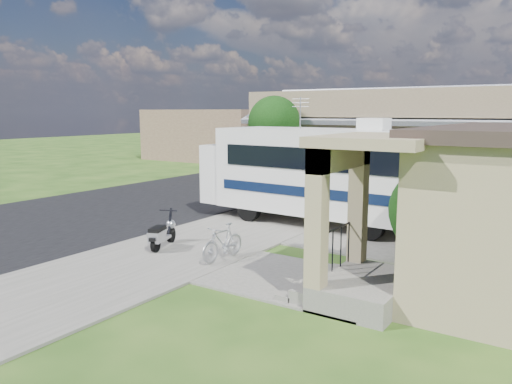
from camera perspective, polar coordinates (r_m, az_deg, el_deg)
The scene contains 18 objects.
ground at distance 14.01m, azimuth -3.97°, elevation -6.81°, with size 120.00×120.00×0.00m, color #1C4011.
street_slab at distance 26.25m, azimuth -3.71°, elevation 0.74°, with size 9.00×80.00×0.02m, color black.
sidewalk_slab at distance 22.95m, azimuth 9.33°, elevation -0.53°, with size 4.00×80.00×0.06m, color #5D5B54.
driveway_slab at distance 17.03m, azimuth 9.39°, elevation -3.94°, with size 7.00×6.00×0.05m, color #5D5B54.
walk_slab at distance 11.64m, azimuth 4.95°, elevation -10.06°, with size 4.00×3.00×0.05m, color #5D5B54.
warehouse at distance 26.04m, azimuth 15.06°, elevation 4.76°, with size 12.50×8.40×5.04m.
distant_bldg_far at distance 41.31m, azimuth -4.20°, elevation 6.59°, with size 10.00×8.00×4.00m, color brown.
distant_bldg_near at distance 50.39m, azimuth 6.06°, elevation 6.57°, with size 8.00×7.00×3.20m, color brown.
street_tree_a at distance 23.05m, azimuth 2.37°, elevation 7.67°, with size 2.44×2.40×4.58m.
street_tree_b at distance 32.02m, azimuth 11.76°, elevation 8.17°, with size 2.44×2.40×4.73m.
street_tree_c at distance 40.52m, azimuth 16.54°, elevation 7.75°, with size 2.44×2.40×4.42m.
motorhome at distance 17.15m, azimuth 7.16°, elevation 2.38°, with size 8.47×2.99×4.29m.
shrub at distance 13.07m, azimuth 20.12°, elevation -1.64°, with size 2.43×2.32×2.99m.
scooter at distance 14.28m, azimuth -10.72°, elevation -4.75°, with size 0.79×1.49×1.01m.
bicycle at distance 12.95m, azimuth -3.82°, elevation -6.00°, with size 0.44×1.55×0.93m, color #ABACB3.
pickup_truck at distance 28.23m, azimuth 3.16°, elevation 2.89°, with size 2.53×5.50×1.53m, color silver.
van at distance 34.73m, azimuth 8.05°, elevation 4.31°, with size 2.68×6.60×1.92m, color silver.
garden_hose at distance 11.89m, azimuth 9.60°, elevation -9.35°, with size 0.44×0.44×0.20m, color #155A12.
Camera 1 is at (8.21, -10.67, 3.85)m, focal length 35.00 mm.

